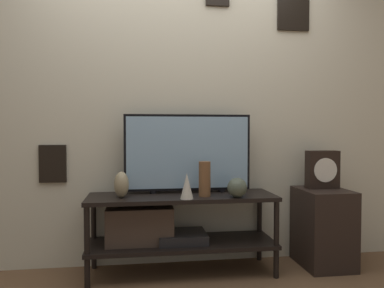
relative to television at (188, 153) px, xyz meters
name	(u,v)px	position (x,y,z in m)	size (l,w,h in m)	color
ground_plane	(186,287)	(-0.06, -0.36, -0.91)	(12.00, 12.00, 0.00)	brown
wall_back	(178,97)	(-0.06, 0.18, 0.44)	(6.40, 0.08, 2.70)	beige
media_console	(165,224)	(-0.19, -0.10, -0.53)	(1.41, 0.45, 0.59)	black
television	(188,153)	(0.00, 0.00, 0.00)	(0.99, 0.05, 0.61)	black
vase_tall_ceramic	(205,179)	(0.10, -0.17, -0.19)	(0.09, 0.09, 0.26)	brown
vase_urn_stoneware	(122,185)	(-0.50, -0.15, -0.22)	(0.11, 0.13, 0.19)	tan
vase_slim_bronze	(187,186)	(-0.04, -0.27, -0.22)	(0.09, 0.09, 0.18)	beige
vase_round_glass	(237,188)	(0.33, -0.26, -0.24)	(0.14, 0.14, 0.14)	#4C5647
side_table	(323,227)	(1.08, -0.10, -0.60)	(0.37, 0.45, 0.61)	black
mantel_clock	(322,169)	(1.09, -0.05, -0.14)	(0.26, 0.11, 0.30)	black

